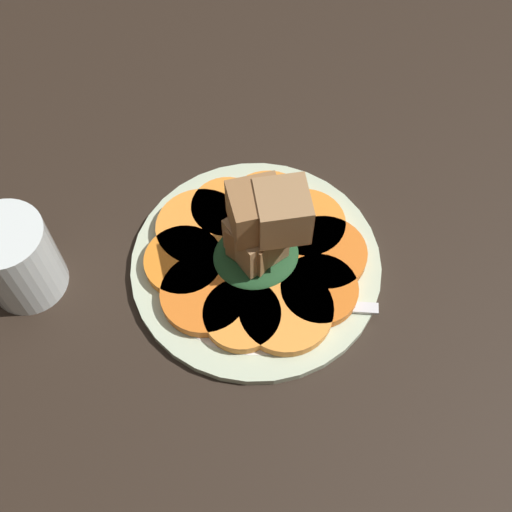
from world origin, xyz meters
The scene contains 15 objects.
table_slab centered at (0.00, 0.00, 1.00)cm, with size 120.00×120.00×2.00cm, color black.
plate centered at (0.00, 0.00, 2.52)cm, with size 25.24×25.24×1.05cm.
carrot_slice_0 centered at (-0.97, 6.62, 3.69)cm, with size 7.48×7.48×1.17cm, color orange.
carrot_slice_1 centered at (-4.22, 5.15, 3.69)cm, with size 9.23×9.23×1.17cm, color orange.
carrot_slice_2 centered at (-6.95, 1.92, 3.69)cm, with size 7.86×7.86×1.17cm, color orange.
carrot_slice_3 centered at (-6.00, -2.26, 3.69)cm, with size 8.59×8.59×1.17cm, color orange.
carrot_slice_4 centered at (-3.27, -5.51, 3.69)cm, with size 7.45×7.45×1.17cm, color orange.
carrot_slice_5 centered at (0.86, -6.32, 3.69)cm, with size 9.12×9.12×1.17cm, color orange.
carrot_slice_6 centered at (4.65, -5.39, 3.69)cm, with size 7.58×7.58×1.17cm, color orange.
carrot_slice_7 centered at (6.68, -1.75, 3.69)cm, with size 8.47×8.47×1.17cm, color orange.
carrot_slice_8 centered at (6.11, 2.19, 3.69)cm, with size 8.21×8.21×1.17cm, color orange.
carrot_slice_9 centered at (3.23, 5.51, 3.69)cm, with size 8.63×8.63×1.17cm, color orange.
center_pile centered at (0.43, -0.15, 8.30)cm, with size 9.21×7.85×11.34cm.
fork centered at (0.18, -5.04, 3.30)cm, with size 18.19×8.90×0.40cm.
water_glass centered at (-22.03, 5.58, 6.53)cm, with size 7.59×7.59×9.05cm.
Camera 1 is at (-10.29, -30.50, 58.94)cm, focal length 45.00 mm.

